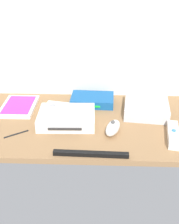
# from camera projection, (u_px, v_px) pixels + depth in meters

# --- Properties ---
(ground_plane) EXTENTS (1.00, 0.48, 0.02)m
(ground_plane) POSITION_uv_depth(u_px,v_px,m) (90.00, 123.00, 1.10)
(ground_plane) COLOR #936D47
(ground_plane) RESTS_ON ground
(back_wall) EXTENTS (1.10, 0.01, 0.64)m
(back_wall) POSITION_uv_depth(u_px,v_px,m) (92.00, 23.00, 1.16)
(back_wall) COLOR silver
(back_wall) RESTS_ON ground
(game_console) EXTENTS (0.21, 0.17, 0.04)m
(game_console) POSITION_uv_depth(u_px,v_px,m) (67.00, 118.00, 1.08)
(game_console) COLOR white
(game_console) RESTS_ON ground_plane
(mini_computer) EXTENTS (0.19, 0.19, 0.05)m
(mini_computer) POSITION_uv_depth(u_px,v_px,m) (146.00, 107.00, 1.14)
(mini_computer) COLOR silver
(mini_computer) RESTS_ON ground_plane
(game_case) EXTENTS (0.14, 0.19, 0.02)m
(game_case) POSITION_uv_depth(u_px,v_px,m) (19.00, 106.00, 1.19)
(game_case) COLOR white
(game_case) RESTS_ON ground_plane
(network_router) EXTENTS (0.19, 0.13, 0.03)m
(network_router) POSITION_uv_depth(u_px,v_px,m) (92.00, 100.00, 1.22)
(network_router) COLOR #145193
(network_router) RESTS_ON ground_plane
(remote_wand) EXTENTS (0.06, 0.15, 0.03)m
(remote_wand) POSITION_uv_depth(u_px,v_px,m) (173.00, 135.00, 0.99)
(remote_wand) COLOR white
(remote_wand) RESTS_ON ground_plane
(remote_nunchuk) EXTENTS (0.07, 0.11, 0.05)m
(remote_nunchuk) POSITION_uv_depth(u_px,v_px,m) (113.00, 128.00, 1.01)
(remote_nunchuk) COLOR white
(remote_nunchuk) RESTS_ON ground_plane
(remote_classic_pad) EXTENTS (0.16, 0.11, 0.02)m
(remote_classic_pad) POSITION_uv_depth(u_px,v_px,m) (63.00, 109.00, 1.07)
(remote_classic_pad) COLOR white
(remote_classic_pad) RESTS_ON game_console
(sensor_bar) EXTENTS (0.24, 0.03, 0.01)m
(sensor_bar) POSITION_uv_depth(u_px,v_px,m) (91.00, 154.00, 0.90)
(sensor_bar) COLOR black
(sensor_bar) RESTS_ON ground_plane
(stylus_pen) EXTENTS (0.08, 0.06, 0.01)m
(stylus_pen) POSITION_uv_depth(u_px,v_px,m) (16.00, 133.00, 1.01)
(stylus_pen) COLOR black
(stylus_pen) RESTS_ON ground_plane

